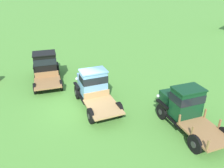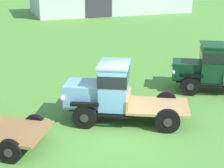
# 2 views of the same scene
# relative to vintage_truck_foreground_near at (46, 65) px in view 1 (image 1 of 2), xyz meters

# --- Properties ---
(ground_plane) EXTENTS (240.00, 240.00, 0.00)m
(ground_plane) POSITION_rel_vintage_truck_foreground_near_xyz_m (5.17, -1.22, -1.20)
(ground_plane) COLOR #518E38
(vintage_truck_foreground_near) EXTENTS (5.24, 4.19, 2.31)m
(vintage_truck_foreground_near) POSITION_rel_vintage_truck_foreground_near_xyz_m (0.00, 0.00, 0.00)
(vintage_truck_foreground_near) COLOR black
(vintage_truck_foreground_near) RESTS_ON ground
(vintage_truck_second_in_line) EXTENTS (4.99, 3.66, 2.30)m
(vintage_truck_second_in_line) POSITION_rel_vintage_truck_foreground_near_xyz_m (5.43, -0.13, -0.04)
(vintage_truck_second_in_line) COLOR black
(vintage_truck_second_in_line) RESTS_ON ground
(vintage_truck_midrow_center) EXTENTS (4.76, 3.65, 2.29)m
(vintage_truck_midrow_center) POSITION_rel_vintage_truck_foreground_near_xyz_m (10.91, 1.35, -0.02)
(vintage_truck_midrow_center) COLOR black
(vintage_truck_midrow_center) RESTS_ON ground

